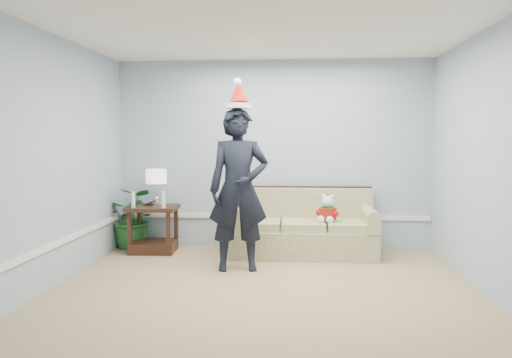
{
  "coord_description": "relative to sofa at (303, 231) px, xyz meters",
  "views": [
    {
      "loc": [
        0.36,
        -4.68,
        1.6
      ],
      "look_at": [
        -0.17,
        1.55,
        1.08
      ],
      "focal_mm": 35.0,
      "sensor_mm": 36.0,
      "label": 1
    }
  ],
  "objects": [
    {
      "name": "houseplant",
      "position": [
        -2.44,
        0.19,
        0.12
      ],
      "size": [
        0.85,
        0.75,
        0.89
      ],
      "primitive_type": "imported",
      "rotation": [
        0.0,
        0.0,
        -0.06
      ],
      "color": "#24602C",
      "rests_on": "room_shell"
    },
    {
      "name": "wainscot_trim",
      "position": [
        -1.61,
        -0.91,
        0.13
      ],
      "size": [
        4.49,
        4.99,
        0.06
      ],
      "color": "white",
      "rests_on": "room_shell"
    },
    {
      "name": "table_lamp",
      "position": [
        -2.05,
        0.02,
        0.71
      ],
      "size": [
        0.29,
        0.29,
        0.51
      ],
      "color": "silver",
      "rests_on": "side_table"
    },
    {
      "name": "teddy_bear",
      "position": [
        0.32,
        -0.14,
        0.29
      ],
      "size": [
        0.29,
        0.29,
        0.37
      ],
      "rotation": [
        0.0,
        0.0,
        -0.33
      ],
      "color": "white",
      "rests_on": "sofa"
    },
    {
      "name": "candle_pair",
      "position": [
        -2.1,
        -0.21,
        0.43
      ],
      "size": [
        0.48,
        0.06,
        0.22
      ],
      "color": "silver",
      "rests_on": "side_table"
    },
    {
      "name": "man",
      "position": [
        -0.78,
        -0.87,
        0.65
      ],
      "size": [
        0.78,
        0.57,
        1.95
      ],
      "primitive_type": "imported",
      "rotation": [
        0.0,
        0.0,
        0.16
      ],
      "color": "black",
      "rests_on": "room_shell"
    },
    {
      "name": "santa_hat",
      "position": [
        -0.78,
        -0.85,
        1.77
      ],
      "size": [
        0.38,
        0.41,
        0.36
      ],
      "rotation": [
        0.0,
        0.0,
        0.31
      ],
      "color": "white",
      "rests_on": "man"
    },
    {
      "name": "sofa",
      "position": [
        0.0,
        0.0,
        0.0
      ],
      "size": [
        1.95,
        0.86,
        0.91
      ],
      "rotation": [
        0.0,
        0.0,
        0.02
      ],
      "color": "brown",
      "rests_on": "room_shell"
    },
    {
      "name": "room_shell",
      "position": [
        -0.44,
        -2.09,
        1.03
      ],
      "size": [
        4.54,
        5.04,
        2.74
      ],
      "color": "tan",
      "rests_on": "ground"
    },
    {
      "name": "side_table",
      "position": [
        -2.08,
        -0.04,
        -0.07
      ],
      "size": [
        0.7,
        0.6,
        0.65
      ],
      "rotation": [
        0.0,
        0.0,
        0.05
      ],
      "color": "#321C12",
      "rests_on": "room_shell"
    }
  ]
}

